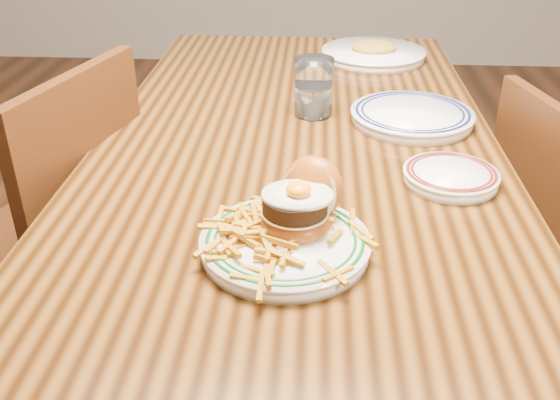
# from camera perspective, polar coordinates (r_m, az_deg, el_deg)

# --- Properties ---
(floor) EXTENTS (6.00, 6.00, 0.00)m
(floor) POSITION_cam_1_polar(r_m,az_deg,el_deg) (1.80, 1.29, -16.30)
(floor) COLOR black
(floor) RESTS_ON ground
(table) EXTENTS (0.85, 1.60, 0.75)m
(table) POSITION_cam_1_polar(r_m,az_deg,el_deg) (1.41, 1.59, 2.90)
(table) COLOR black
(table) RESTS_ON floor
(chair_left) EXTENTS (0.52, 0.52, 0.91)m
(chair_left) POSITION_cam_1_polar(r_m,az_deg,el_deg) (1.54, -19.90, -4.02)
(chair_left) COLOR #3E1D0D
(chair_left) RESTS_ON floor
(main_plate) EXTENTS (0.26, 0.28, 0.13)m
(main_plate) POSITION_cam_1_polar(r_m,az_deg,el_deg) (0.95, 0.91, -2.63)
(main_plate) COLOR white
(main_plate) RESTS_ON table
(side_plate) EXTENTS (0.17, 0.19, 0.03)m
(side_plate) POSITION_cam_1_polar(r_m,az_deg,el_deg) (1.19, 15.35, 2.16)
(side_plate) COLOR white
(side_plate) RESTS_ON table
(rear_plate) EXTENTS (0.28, 0.28, 0.03)m
(rear_plate) POSITION_cam_1_polar(r_m,az_deg,el_deg) (1.45, 11.97, 7.58)
(rear_plate) COLOR white
(rear_plate) RESTS_ON table
(water_glass) EXTENTS (0.09, 0.09, 0.13)m
(water_glass) POSITION_cam_1_polar(r_m,az_deg,el_deg) (1.45, 3.10, 9.97)
(water_glass) COLOR white
(water_glass) RESTS_ON table
(far_plate) EXTENTS (0.30, 0.30, 0.05)m
(far_plate) POSITION_cam_1_polar(r_m,az_deg,el_deg) (1.90, 8.53, 13.13)
(far_plate) COLOR white
(far_plate) RESTS_ON table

